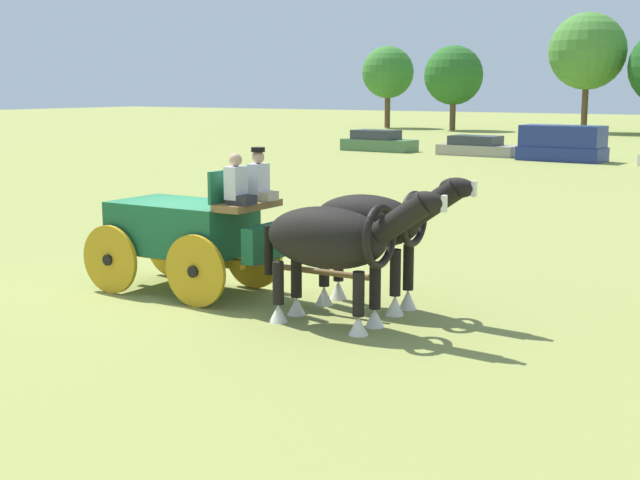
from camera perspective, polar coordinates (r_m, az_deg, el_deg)
ground_plane at (r=16.32m, az=-8.80°, el=-3.23°), size 220.00×220.00×0.00m
show_wagon at (r=15.98m, az=-8.39°, el=0.68°), size 5.43×1.92×2.64m
draft_horse_near at (r=14.61m, az=3.51°, el=0.91°), size 2.99×0.95×2.28m
draft_horse_off at (r=13.51m, az=0.90°, el=-0.09°), size 3.12×1.03×2.20m
parked_vehicle_a at (r=51.34m, az=3.77°, el=6.33°), size 4.33×1.87×1.20m
parked_vehicle_b at (r=48.61m, az=10.15°, el=5.93°), size 4.40×1.90×1.06m
parked_vehicle_c at (r=45.92m, az=15.37°, el=6.01°), size 4.22×2.06×1.77m
tree_a at (r=80.84m, az=4.40°, el=10.73°), size 4.64×4.64×7.27m
tree_b at (r=76.68m, az=8.62°, el=10.46°), size 4.99×4.99×7.12m
tree_c at (r=75.28m, az=16.88°, el=11.57°), size 6.13×6.13×9.53m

